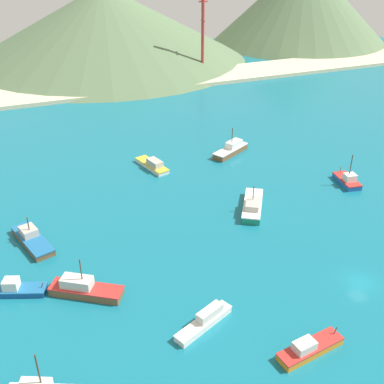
{
  "coord_description": "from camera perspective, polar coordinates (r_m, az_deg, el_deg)",
  "views": [
    {
      "loc": [
        -43.01,
        -40.94,
        44.93
      ],
      "look_at": [
        -13.91,
        31.15,
        2.02
      ],
      "focal_mm": 44.47,
      "sensor_mm": 36.0,
      "label": 1
    }
  ],
  "objects": [
    {
      "name": "ground",
      "position": [
        94.46,
        8.11,
        0.01
      ],
      "size": [
        260.0,
        280.0,
        0.5
      ],
      "color": "#146B7F"
    },
    {
      "name": "fishing_boat_1",
      "position": [
        61.93,
        13.87,
        -17.72
      ],
      "size": [
        9.11,
        3.58,
        2.19
      ],
      "color": "orange",
      "rests_on": "ground"
    },
    {
      "name": "fishing_boat_4",
      "position": [
        72.47,
        -20.23,
        -10.82
      ],
      "size": [
        7.97,
        5.06,
        2.33
      ],
      "color": "#14478C",
      "rests_on": "ground"
    },
    {
      "name": "fishing_boat_5",
      "position": [
        109.38,
        4.73,
        5.13
      ],
      "size": [
        10.24,
        7.32,
        6.21
      ],
      "color": "brown",
      "rests_on": "ground"
    },
    {
      "name": "fishing_boat_7",
      "position": [
        69.45,
        -12.83,
        -11.22
      ],
      "size": [
        10.23,
        8.1,
        6.06
      ],
      "color": "brown",
      "rests_on": "ground"
    },
    {
      "name": "fishing_boat_8",
      "position": [
        100.54,
        18.15,
        1.35
      ],
      "size": [
        4.16,
        7.35,
        6.57
      ],
      "color": "#1E5BA8",
      "rests_on": "ground"
    },
    {
      "name": "fishing_boat_9",
      "position": [
        63.53,
        1.62,
        -15.11
      ],
      "size": [
        9.13,
        5.38,
        2.17
      ],
      "color": "silver",
      "rests_on": "ground"
    },
    {
      "name": "fishing_boat_10",
      "position": [
        102.47,
        -4.73,
        3.28
      ],
      "size": [
        5.08,
        9.95,
        2.21
      ],
      "color": "silver",
      "rests_on": "ground"
    },
    {
      "name": "fishing_boat_11",
      "position": [
        87.41,
        7.27,
        -1.61
      ],
      "size": [
        8.68,
        11.17,
        5.13
      ],
      "color": "#198466",
      "rests_on": "ground"
    },
    {
      "name": "fishing_boat_12",
      "position": [
        82.12,
        -18.65,
        -5.35
      ],
      "size": [
        6.17,
        11.34,
        4.68
      ],
      "color": "brown",
      "rests_on": "ground"
    },
    {
      "name": "beach_strip",
      "position": [
        161.68,
        -5.85,
        12.83
      ],
      "size": [
        247.0,
        19.01,
        1.2
      ],
      "primitive_type": "cube",
      "color": "beige",
      "rests_on": "ground"
    },
    {
      "name": "hill_central",
      "position": [
        195.44,
        -10.41,
        19.27
      ],
      "size": [
        108.6,
        108.6,
        27.48
      ],
      "color": "#56704C",
      "rests_on": "ground"
    },
    {
      "name": "hill_east",
      "position": [
        230.33,
        13.1,
        21.46
      ],
      "size": [
        77.46,
        77.46,
        35.65
      ],
      "color": "#56704C",
      "rests_on": "ground"
    },
    {
      "name": "radio_tower",
      "position": [
        167.91,
        1.3,
        18.74
      ],
      "size": [
        3.01,
        2.41,
        30.08
      ],
      "color": "#B7332D",
      "rests_on": "ground"
    }
  ]
}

